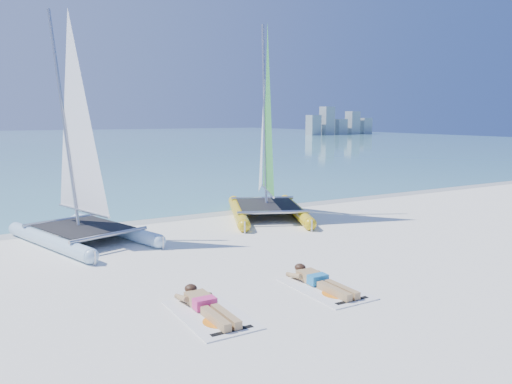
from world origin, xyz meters
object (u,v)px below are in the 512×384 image
Objects in this scene: sunbather_a at (206,304)px; sunbather_b at (319,280)px; catamaran_blue at (78,170)px; catamaran_yellow at (266,153)px; towel_a at (211,314)px; towel_b at (325,288)px.

sunbather_b is at bearing 1.08° from sunbather_a.
catamaran_blue is at bearing 97.60° from sunbather_a.
catamaran_yellow reaches higher than towel_a.
catamaran_blue is 3.56× the size of sunbather_b.
towel_b is at bearing -90.00° from sunbather_b.
catamaran_yellow is at bearing -10.35° from catamaran_blue.
catamaran_blue reaches higher than sunbather_b.
towel_b is (2.38, 0.04, 0.00)m from towel_a.
catamaran_yellow is at bearing 67.39° from towel_b.
sunbather_a is (-5.21, -6.65, -1.90)m from catamaran_yellow.
sunbather_a is 2.38m from sunbather_b.
towel_b is 0.22m from sunbather_b.
towel_a is at bearing -90.00° from sunbather_a.
sunbather_a is (0.80, -5.96, -1.72)m from catamaran_blue.
sunbather_b is (2.38, 0.24, 0.11)m from towel_a.
sunbather_a is 0.93× the size of towel_b.
catamaran_yellow is at bearing 52.71° from towel_a.
sunbather_b is at bearing 5.68° from towel_a.
catamaran_blue is 6.93m from sunbather_b.
catamaran_yellow is 7.43m from sunbather_b.
towel_a is at bearing -174.32° from sunbather_b.
catamaran_yellow reaches higher than sunbather_b.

